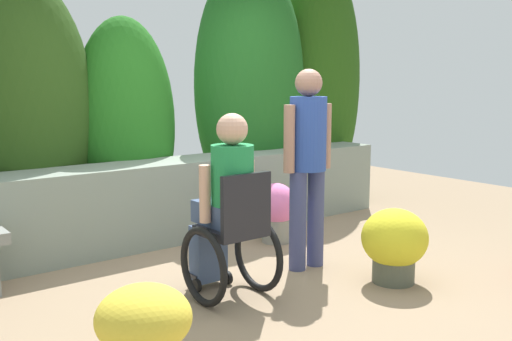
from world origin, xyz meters
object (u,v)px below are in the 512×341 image
person_in_wheelchair (228,213)px  flower_pot_red_accent (144,328)px  flower_pot_terracotta_by_wall (394,243)px  person_standing_companion (308,156)px  flower_pot_purple_near (276,210)px

person_in_wheelchair → flower_pot_red_accent: size_ratio=2.39×
flower_pot_red_accent → flower_pot_terracotta_by_wall: bearing=7.1°
flower_pot_terracotta_by_wall → flower_pot_red_accent: size_ratio=1.04×
person_standing_companion → flower_pot_purple_near: person_standing_companion is taller
person_standing_companion → flower_pot_red_accent: person_standing_companion is taller
flower_pot_red_accent → person_in_wheelchair: bearing=37.0°
person_in_wheelchair → flower_pot_red_accent: (-1.08, -0.82, -0.28)m
person_in_wheelchair → flower_pot_terracotta_by_wall: (1.19, -0.53, -0.31)m
person_in_wheelchair → person_standing_companion: size_ratio=0.81×
person_standing_companion → flower_pot_purple_near: size_ratio=2.85×
person_standing_companion → flower_pot_red_accent: (-1.98, -0.96, -0.60)m
person_standing_companion → flower_pot_purple_near: bearing=55.5°
flower_pot_red_accent → flower_pot_purple_near: bearing=37.0°
person_standing_companion → flower_pot_terracotta_by_wall: size_ratio=2.83×
person_in_wheelchair → flower_pot_purple_near: 1.52m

